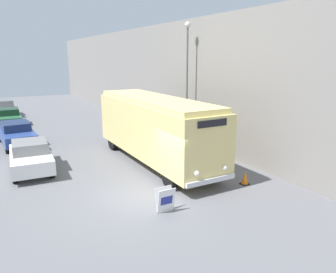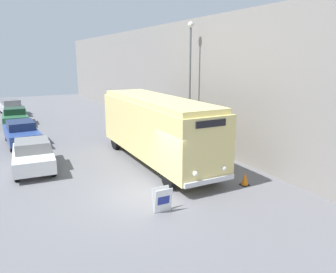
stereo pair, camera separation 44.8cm
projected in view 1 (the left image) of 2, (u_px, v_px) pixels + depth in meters
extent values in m
plane|color=slate|center=(147.00, 197.00, 13.36)|extent=(80.00, 80.00, 0.00)
cube|color=gray|center=(166.00, 80.00, 23.99)|extent=(0.30, 60.00, 7.88)
cylinder|color=black|center=(170.00, 177.00, 14.14)|extent=(0.28, 1.03, 1.03)
cylinder|color=black|center=(211.00, 169.00, 15.20)|extent=(0.28, 1.03, 1.03)
cylinder|color=black|center=(113.00, 141.00, 20.13)|extent=(0.28, 1.03, 1.03)
cylinder|color=black|center=(145.00, 137.00, 21.19)|extent=(0.28, 1.03, 1.03)
cube|color=#E5D17F|center=(155.00, 128.00, 17.34)|extent=(2.54, 9.88, 2.76)
cube|color=#F3DD87|center=(155.00, 100.00, 16.99)|extent=(2.34, 9.49, 0.24)
cube|color=silver|center=(211.00, 181.00, 13.40)|extent=(2.42, 0.12, 0.20)
sphere|color=white|center=(197.00, 173.00, 12.99)|extent=(0.22, 0.22, 0.22)
sphere|color=white|center=(224.00, 168.00, 13.66)|extent=(0.22, 0.22, 0.22)
cube|color=black|center=(212.00, 123.00, 12.87)|extent=(1.40, 0.06, 0.28)
cube|color=gray|center=(165.00, 212.00, 12.07)|extent=(0.62, 0.21, 0.01)
cube|color=white|center=(166.00, 201.00, 11.89)|extent=(0.69, 0.19, 0.94)
cube|color=white|center=(164.00, 199.00, 12.03)|extent=(0.69, 0.19, 0.94)
cube|color=navy|center=(167.00, 200.00, 11.87)|extent=(0.48, 0.06, 0.33)
cylinder|color=#595E60|center=(187.00, 89.00, 20.21)|extent=(0.12, 0.12, 7.31)
sphere|color=silver|center=(188.00, 25.00, 19.32)|extent=(0.36, 0.36, 0.36)
cylinder|color=black|center=(15.00, 176.00, 14.78)|extent=(0.22, 0.62, 0.62)
cylinder|color=black|center=(52.00, 171.00, 15.45)|extent=(0.22, 0.62, 0.62)
cylinder|color=black|center=(13.00, 160.00, 17.20)|extent=(0.22, 0.62, 0.62)
cylinder|color=black|center=(46.00, 156.00, 17.87)|extent=(0.22, 0.62, 0.62)
cube|color=silver|center=(31.00, 159.00, 16.24)|extent=(2.13, 4.28, 0.68)
cube|color=gray|center=(30.00, 146.00, 16.19)|extent=(1.70, 1.97, 0.52)
cylinder|color=black|center=(7.00, 147.00, 19.37)|extent=(0.22, 0.71, 0.71)
cylinder|color=black|center=(35.00, 144.00, 20.18)|extent=(0.22, 0.71, 0.71)
cylinder|color=black|center=(1.00, 137.00, 21.98)|extent=(0.22, 0.71, 0.71)
cylinder|color=black|center=(26.00, 134.00, 22.79)|extent=(0.22, 0.71, 0.71)
cube|color=#2D478C|center=(17.00, 135.00, 21.00)|extent=(2.05, 4.65, 0.65)
cube|color=#19274D|center=(16.00, 126.00, 20.96)|extent=(1.66, 2.13, 0.51)
cylinder|color=black|center=(21.00, 124.00, 26.35)|extent=(0.22, 0.64, 0.64)
cylinder|color=black|center=(19.00, 118.00, 28.74)|extent=(0.22, 0.64, 0.64)
cube|color=#2D6642|center=(9.00, 118.00, 27.11)|extent=(2.08, 4.24, 0.60)
cube|color=#193824|center=(8.00, 112.00, 27.07)|extent=(1.70, 1.94, 0.50)
cylinder|color=black|center=(16.00, 114.00, 31.04)|extent=(0.22, 0.61, 0.61)
cylinder|color=black|center=(10.00, 110.00, 33.65)|extent=(0.22, 0.61, 0.61)
cube|color=#B7B7BC|center=(4.00, 109.00, 31.85)|extent=(2.23, 4.83, 0.61)
cube|color=slate|center=(3.00, 103.00, 31.80)|extent=(1.72, 2.24, 0.57)
cube|color=black|center=(245.00, 184.00, 14.69)|extent=(0.36, 0.36, 0.03)
cone|color=orange|center=(245.00, 177.00, 14.62)|extent=(0.30, 0.30, 0.59)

